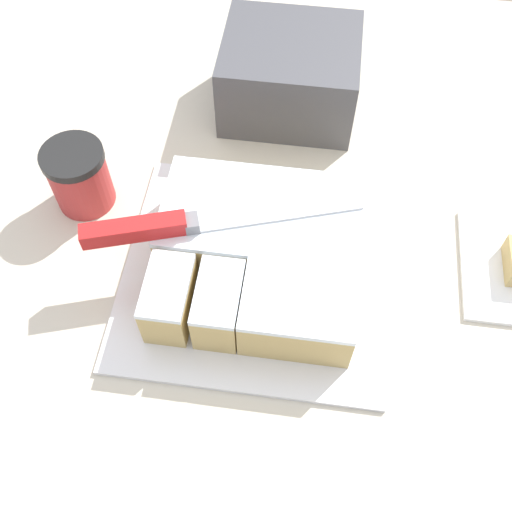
# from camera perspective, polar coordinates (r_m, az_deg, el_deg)

# --- Properties ---
(ground_plane) EXTENTS (8.00, 8.00, 0.00)m
(ground_plane) POSITION_cam_1_polar(r_m,az_deg,el_deg) (1.64, -0.90, -17.04)
(ground_plane) COLOR #7F705B
(countertop) EXTENTS (1.40, 1.10, 0.94)m
(countertop) POSITION_cam_1_polar(r_m,az_deg,el_deg) (1.19, -1.20, -10.93)
(countertop) COLOR beige
(countertop) RESTS_ON ground_plane
(cake_board) EXTENTS (0.32, 0.31, 0.01)m
(cake_board) POSITION_cam_1_polar(r_m,az_deg,el_deg) (0.74, 0.00, -1.53)
(cake_board) COLOR silver
(cake_board) RESTS_ON countertop
(cake) EXTENTS (0.24, 0.23, 0.07)m
(cake) POSITION_cam_1_polar(r_m,az_deg,el_deg) (0.71, 0.19, 0.11)
(cake) COLOR tan
(cake) RESTS_ON cake_board
(knife) EXTENTS (0.32, 0.12, 0.02)m
(knife) POSITION_cam_1_polar(r_m,az_deg,el_deg) (0.69, -8.90, 2.79)
(knife) COLOR silver
(knife) RESTS_ON cake
(coffee_cup) EXTENTS (0.08, 0.08, 0.09)m
(coffee_cup) POSITION_cam_1_polar(r_m,az_deg,el_deg) (0.80, -16.47, 7.23)
(coffee_cup) COLOR #B23333
(coffee_cup) RESTS_ON countertop
(storage_box) EXTENTS (0.19, 0.17, 0.11)m
(storage_box) POSITION_cam_1_polar(r_m,az_deg,el_deg) (0.89, 3.23, 16.85)
(storage_box) COLOR #47474C
(storage_box) RESTS_ON countertop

